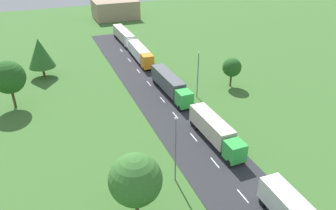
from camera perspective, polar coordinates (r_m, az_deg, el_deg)
name	(u,v)px	position (r m, az deg, el deg)	size (l,w,h in m)	color
road	(228,178)	(43.75, 10.35, -12.42)	(10.00, 140.00, 0.06)	#2B2B30
lane_marking_centre	(248,202)	(41.10, 13.63, -15.98)	(0.16, 119.35, 0.01)	white
truck_second	(215,130)	(48.98, 8.18, -4.34)	(2.69, 12.63, 3.50)	green
truck_third	(170,84)	(62.59, 0.42, 3.65)	(2.81, 14.46, 3.69)	green
truck_fourth	(140,53)	(79.51, -4.81, 8.93)	(2.82, 13.90, 3.46)	orange
truck_fifth	(124,35)	(94.30, -7.70, 11.91)	(2.65, 14.17, 3.54)	white
lamppost_second	(176,147)	(39.78, 1.32, -7.25)	(0.36, 0.36, 9.26)	slate
lamppost_third	(198,73)	(60.74, 5.20, 5.60)	(0.36, 0.36, 8.95)	slate
tree_oak	(232,67)	(66.65, 11.01, 6.41)	(3.76, 3.76, 5.91)	#513823
tree_maple	(135,180)	(34.74, -5.67, -12.77)	(5.66, 5.66, 8.33)	#513823
tree_pine	(8,77)	(62.71, -25.92, 4.33)	(5.73, 5.73, 8.66)	#513823
tree_elm	(40,53)	(74.29, -21.28, 8.39)	(5.54, 5.54, 8.43)	#513823
distant_building	(115,9)	(122.81, -9.14, 16.09)	(15.01, 11.74, 6.23)	#9E846B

